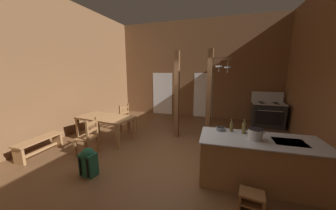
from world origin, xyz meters
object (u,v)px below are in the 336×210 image
object	(u,v)px
bottle_short_on_counter	(231,127)
ladderback_chair_by_post	(127,118)
backpack	(88,161)
ladderback_chair_near_window	(88,137)
stockpot_on_counter	(255,134)
step_stool	(251,200)
dining_table	(106,119)
stove_range	(267,114)
bench_along_left_wall	(40,144)
bottle_tall_on_counter	(244,128)
mixing_bowl_on_counter	(220,129)
kitchen_island	(258,161)

from	to	relation	value
bottle_short_on_counter	ladderback_chair_by_post	bearing A→B (deg)	154.98
backpack	bottle_short_on_counter	xyz separation A→B (m)	(2.75, 1.09, 0.67)
ladderback_chair_near_window	bottle_short_on_counter	distance (m)	3.51
ladderback_chair_by_post	stockpot_on_counter	bearing A→B (deg)	-26.69
ladderback_chair_near_window	step_stool	bearing A→B (deg)	-11.46
dining_table	bottle_short_on_counter	distance (m)	3.71
stove_range	bottle_short_on_counter	distance (m)	4.05
ladderback_chair_by_post	bottle_short_on_counter	distance (m)	3.86
dining_table	ladderback_chair_near_window	size ratio (longest dim) A/B	1.89
bench_along_left_wall	stockpot_on_counter	world-z (taller)	stockpot_on_counter
bench_along_left_wall	backpack	bearing A→B (deg)	-10.57
stove_range	ladderback_chair_near_window	distance (m)	6.37
ladderback_chair_near_window	bottle_tall_on_counter	size ratio (longest dim) A/B	3.16
step_stool	bench_along_left_wall	bearing A→B (deg)	176.19
bench_along_left_wall	mixing_bowl_on_counter	world-z (taller)	mixing_bowl_on_counter
ladderback_chair_near_window	bottle_tall_on_counter	world-z (taller)	bottle_tall_on_counter
ladderback_chair_by_post	stockpot_on_counter	size ratio (longest dim) A/B	2.93
step_stool	dining_table	size ratio (longest dim) A/B	0.22
ladderback_chair_near_window	backpack	world-z (taller)	ladderback_chair_near_window
backpack	bottle_tall_on_counter	xyz separation A→B (m)	(2.98, 1.05, 0.69)
dining_table	stockpot_on_counter	distance (m)	4.17
backpack	bottle_short_on_counter	bearing A→B (deg)	21.62
bench_along_left_wall	stockpot_on_counter	distance (m)	5.07
kitchen_island	ladderback_chair_near_window	size ratio (longest dim) A/B	2.31
ladderback_chair_near_window	bottle_short_on_counter	size ratio (longest dim) A/B	3.58
step_stool	mixing_bowl_on_counter	size ratio (longest dim) A/B	2.08
bench_along_left_wall	ladderback_chair_near_window	bearing A→B (deg)	20.69
stockpot_on_counter	bottle_short_on_counter	size ratio (longest dim) A/B	1.22
stove_range	backpack	bearing A→B (deg)	-131.16
stove_range	bottle_tall_on_counter	distance (m)	4.00
stove_range	mixing_bowl_on_counter	distance (m)	4.11
kitchen_island	stove_range	size ratio (longest dim) A/B	1.66
kitchen_island	bench_along_left_wall	world-z (taller)	kitchen_island
ladderback_chair_near_window	bench_along_left_wall	size ratio (longest dim) A/B	0.82
dining_table	backpack	xyz separation A→B (m)	(0.89, -1.75, -0.34)
step_stool	backpack	size ratio (longest dim) A/B	0.66
stove_range	bench_along_left_wall	bearing A→B (deg)	-143.61
stove_range	bottle_short_on_counter	xyz separation A→B (m)	(-1.47, -3.74, 0.50)
ladderback_chair_near_window	dining_table	bearing A→B (deg)	100.93
dining_table	stockpot_on_counter	xyz separation A→B (m)	(4.04, -0.99, 0.33)
ladderback_chair_near_window	backpack	size ratio (longest dim) A/B	1.59
stockpot_on_counter	bottle_tall_on_counter	bearing A→B (deg)	119.46
stockpot_on_counter	bottle_tall_on_counter	xyz separation A→B (m)	(-0.16, 0.29, 0.02)
mixing_bowl_on_counter	step_stool	bearing A→B (deg)	-64.23
ladderback_chair_by_post	stove_range	bearing A→B (deg)	23.20
kitchen_island	ladderback_chair_near_window	bearing A→B (deg)	-179.52
ladderback_chair_near_window	bottle_short_on_counter	xyz separation A→B (m)	(3.45, 0.31, 0.53)
stove_range	stockpot_on_counter	distance (m)	4.23
bottle_short_on_counter	stove_range	bearing A→B (deg)	68.51
kitchen_island	bench_along_left_wall	size ratio (longest dim) A/B	1.91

